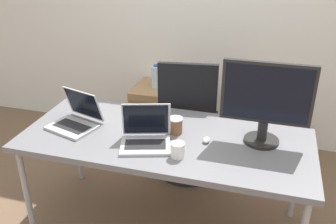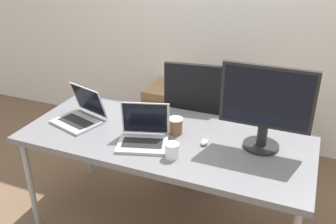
# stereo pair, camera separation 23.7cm
# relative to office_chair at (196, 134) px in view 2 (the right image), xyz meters

# --- Properties ---
(wall_back) EXTENTS (10.00, 0.05, 2.60)m
(wall_back) POSITION_rel_office_chair_xyz_m (0.00, 0.76, 0.90)
(wall_back) COLOR silver
(wall_back) RESTS_ON ground_plane
(desk) EXTENTS (1.85, 0.82, 0.75)m
(desk) POSITION_rel_office_chair_xyz_m (0.00, -0.67, 0.30)
(desk) COLOR slate
(desk) RESTS_ON ground_plane
(office_chair) EXTENTS (0.56, 0.59, 1.08)m
(office_chair) POSITION_rel_office_chair_xyz_m (0.00, 0.00, 0.00)
(office_chair) COLOR #232326
(office_chair) RESTS_ON ground_plane
(cabinet_left) EXTENTS (0.41, 0.45, 0.57)m
(cabinet_left) POSITION_rel_office_chair_xyz_m (-0.44, 0.50, -0.12)
(cabinet_left) COLOR #99754C
(cabinet_left) RESTS_ON ground_plane
(cabinet_right) EXTENTS (0.41, 0.45, 0.57)m
(cabinet_right) POSITION_rel_office_chair_xyz_m (0.54, 0.50, -0.12)
(cabinet_right) COLOR #99754C
(cabinet_right) RESTS_ON ground_plane
(water_bottle) EXTENTS (0.08, 0.08, 0.23)m
(water_bottle) POSITION_rel_office_chair_xyz_m (-0.44, 0.50, 0.28)
(water_bottle) COLOR silver
(water_bottle) RESTS_ON cabinet_left
(laptop_left) EXTENTS (0.36, 0.33, 0.24)m
(laptop_left) POSITION_rel_office_chair_xyz_m (-0.09, -0.80, 0.39)
(laptop_left) COLOR #ADADB2
(laptop_left) RESTS_ON desk
(laptop_right) EXTENTS (0.36, 0.36, 0.23)m
(laptop_right) POSITION_rel_office_chair_xyz_m (-0.62, -0.71, 0.39)
(laptop_right) COLOR #ADADB2
(laptop_right) RESTS_ON desk
(monitor) EXTENTS (0.53, 0.22, 0.52)m
(monitor) POSITION_rel_office_chair_xyz_m (0.60, -0.59, 0.62)
(monitor) COLOR black
(monitor) RESTS_ON desk
(mouse) EXTENTS (0.04, 0.06, 0.03)m
(mouse) POSITION_rel_office_chair_xyz_m (0.27, -0.69, 0.36)
(mouse) COLOR silver
(mouse) RESTS_ON desk
(coffee_cup_white) EXTENTS (0.08, 0.08, 0.09)m
(coffee_cup_white) POSITION_rel_office_chair_xyz_m (0.14, -0.89, 0.39)
(coffee_cup_white) COLOR white
(coffee_cup_white) RESTS_ON desk
(coffee_cup_brown) EXTENTS (0.09, 0.09, 0.11)m
(coffee_cup_brown) POSITION_rel_office_chair_xyz_m (0.05, -0.62, 0.39)
(coffee_cup_brown) COLOR brown
(coffee_cup_brown) RESTS_ON desk
(scissors) EXTENTS (0.10, 0.16, 0.01)m
(scissors) POSITION_rel_office_chair_xyz_m (-0.26, -0.56, 0.35)
(scissors) COLOR #B2B2B7
(scissors) RESTS_ON desk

